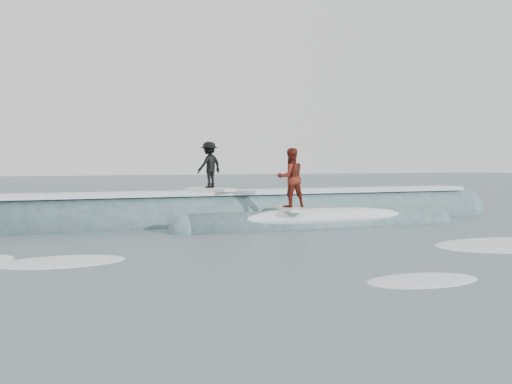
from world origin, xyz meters
name	(u,v)px	position (x,y,z in m)	size (l,w,h in m)	color
ground	(329,245)	(0.00, 0.00, 0.00)	(160.00, 160.00, 0.00)	#3B4E57
breaking_wave	(258,221)	(0.33, 5.57, 0.05)	(20.67, 3.83, 2.10)	#35585A
surfer_black	(209,167)	(-1.31, 5.97, 1.91)	(1.39, 2.03, 1.67)	white
surfer_red	(291,180)	(0.70, 3.77, 1.52)	(0.92, 2.06, 1.97)	silver
whitewater	(279,258)	(-1.95, -1.26, 0.00)	(15.36, 6.80, 0.10)	white
far_swells	(135,202)	(-1.84, 17.65, 0.00)	(34.69, 8.65, 0.80)	#35585A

